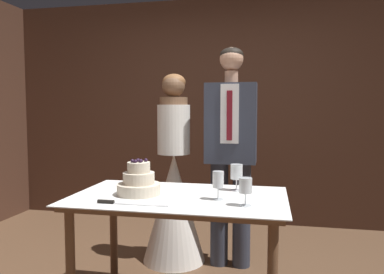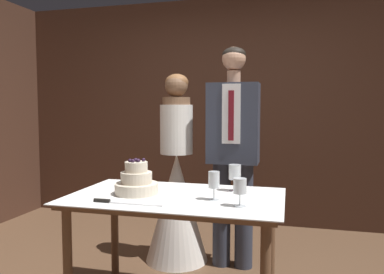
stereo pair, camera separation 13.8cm
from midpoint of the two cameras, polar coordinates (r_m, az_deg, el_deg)
name	(u,v)px [view 1 (the left image)]	position (r m, az deg, el deg)	size (l,w,h in m)	color
wall_back	(220,112)	(4.40, 3.37, 3.87)	(5.26, 0.12, 2.58)	#472B1E
cake_table	(179,210)	(2.42, -3.67, -11.04)	(1.35, 0.81, 0.77)	brown
tiered_cake	(139,182)	(2.45, -9.72, -6.84)	(0.28, 0.28, 0.23)	beige
cake_knife	(119,203)	(2.24, -12.86, -9.76)	(0.43, 0.03, 0.02)	silver
wine_glass_near	(237,173)	(2.53, 5.24, -5.50)	(0.08, 0.08, 0.18)	silver
wine_glass_middle	(218,181)	(2.27, 2.26, -6.73)	(0.07, 0.07, 0.17)	silver
wine_glass_far	(245,186)	(2.14, 6.31, -7.48)	(0.07, 0.07, 0.16)	silver
bride	(174,194)	(3.28, -3.99, -8.59)	(0.54, 0.54, 1.62)	white
groom	(231,147)	(3.12, 4.68, -1.49)	(0.42, 0.25, 1.83)	#333847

